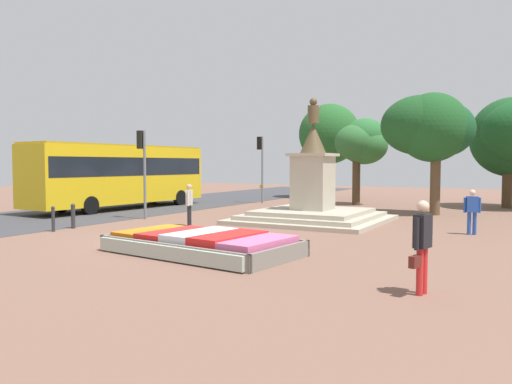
# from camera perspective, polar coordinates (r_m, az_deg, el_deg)

# --- Properties ---
(ground_plane) EXTENTS (82.37, 82.37, 0.00)m
(ground_plane) POSITION_cam_1_polar(r_m,az_deg,el_deg) (16.33, -9.73, -5.50)
(ground_plane) COLOR brown
(flower_planter) EXTENTS (5.61, 3.39, 0.62)m
(flower_planter) POSITION_cam_1_polar(r_m,az_deg,el_deg) (13.83, -6.30, -5.91)
(flower_planter) COLOR #38281C
(flower_planter) RESTS_ON ground_plane
(statue_monument) EXTENTS (5.90, 5.90, 5.25)m
(statue_monument) POSITION_cam_1_polar(r_m,az_deg,el_deg) (21.42, 6.50, -0.94)
(statue_monument) COLOR #B4AA95
(statue_monument) RESTS_ON ground_plane
(traffic_light_mid_block) EXTENTS (0.41, 0.30, 3.94)m
(traffic_light_mid_block) POSITION_cam_1_polar(r_m,az_deg,el_deg) (22.77, -12.82, 3.86)
(traffic_light_mid_block) COLOR slate
(traffic_light_mid_block) RESTS_ON ground_plane
(traffic_light_far_corner) EXTENTS (0.41, 0.29, 4.16)m
(traffic_light_far_corner) POSITION_cam_1_polar(r_m,az_deg,el_deg) (31.25, 0.58, 3.92)
(traffic_light_far_corner) COLOR slate
(traffic_light_far_corner) RESTS_ON ground_plane
(city_bus) EXTENTS (3.03, 11.13, 3.48)m
(city_bus) POSITION_cam_1_polar(r_m,az_deg,el_deg) (28.30, -15.22, 2.17)
(city_bus) COLOR gold
(city_bus) RESTS_ON ground_plane
(pedestrian_with_handbag) EXTENTS (0.32, 0.72, 1.78)m
(pedestrian_with_handbag) POSITION_cam_1_polar(r_m,az_deg,el_deg) (9.89, 18.44, -5.37)
(pedestrian_with_handbag) COLOR red
(pedestrian_with_handbag) RESTS_ON ground_plane
(pedestrian_near_planter) EXTENTS (0.36, 0.52, 1.67)m
(pedestrian_near_planter) POSITION_cam_1_polar(r_m,az_deg,el_deg) (19.92, -7.64, -1.12)
(pedestrian_near_planter) COLOR black
(pedestrian_near_planter) RESTS_ON ground_plane
(pedestrian_crossing_plaza) EXTENTS (0.55, 0.32, 1.57)m
(pedestrian_crossing_plaza) POSITION_cam_1_polar(r_m,az_deg,el_deg) (18.90, 23.47, -1.79)
(pedestrian_crossing_plaza) COLOR #264CA5
(pedestrian_crossing_plaza) RESTS_ON ground_plane
(kerb_bollard_mid_b) EXTENTS (0.13, 0.13, 0.94)m
(kerb_bollard_mid_b) POSITION_cam_1_polar(r_m,az_deg,el_deg) (19.60, -22.17, -2.79)
(kerb_bollard_mid_b) COLOR #2D2D33
(kerb_bollard_mid_b) RESTS_ON ground_plane
(kerb_bollard_north) EXTENTS (0.17, 0.17, 0.96)m
(kerb_bollard_north) POSITION_cam_1_polar(r_m,az_deg,el_deg) (20.30, -20.17, -2.51)
(kerb_bollard_north) COLOR #2D2D33
(kerb_bollard_north) RESTS_ON ground_plane
(park_tree_far_left) EXTENTS (3.07, 3.19, 5.20)m
(park_tree_far_left) POSITION_cam_1_polar(r_m,az_deg,el_deg) (30.60, 12.03, 5.57)
(park_tree_far_left) COLOR #4C3823
(park_tree_far_left) RESTS_ON ground_plane
(park_tree_behind_statue) EXTENTS (4.39, 3.53, 5.88)m
(park_tree_behind_statue) POSITION_cam_1_polar(r_m,az_deg,el_deg) (25.71, 19.30, 7.00)
(park_tree_behind_statue) COLOR brown
(park_tree_behind_statue) RESTS_ON ground_plane
(park_tree_street_side) EXTENTS (4.42, 4.09, 6.79)m
(park_tree_street_side) POSITION_cam_1_polar(r_m,az_deg,el_deg) (36.69, 8.29, 6.78)
(park_tree_street_side) COLOR #4C3823
(park_tree_street_side) RESTS_ON ground_plane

